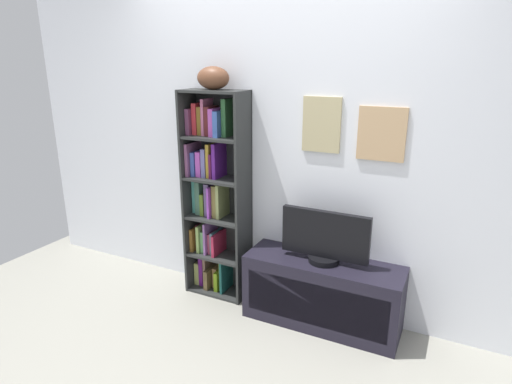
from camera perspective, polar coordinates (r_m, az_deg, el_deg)
The scene contains 6 objects.
ground at distance 2.89m, azimuth -7.03°, elevation -24.10°, with size 5.20×5.20×0.04m, color gray.
back_wall at distance 3.23m, azimuth 3.24°, elevation 6.09°, with size 4.80×0.08×2.52m.
bookshelf at distance 3.46m, azimuth -5.65°, elevation -0.70°, with size 0.51×0.26×1.67m.
football at distance 3.25m, azimuth -5.74°, elevation 14.89°, with size 0.26×0.17×0.17m, color brown.
tv_stand at distance 3.25m, azimuth 8.78°, elevation -13.14°, with size 1.13×0.37×0.50m.
television at distance 3.06m, azimuth 9.16°, elevation -6.07°, with size 0.63×0.22×0.38m.
Camera 1 is at (1.24, -1.79, 1.88)m, focal length 30.01 mm.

